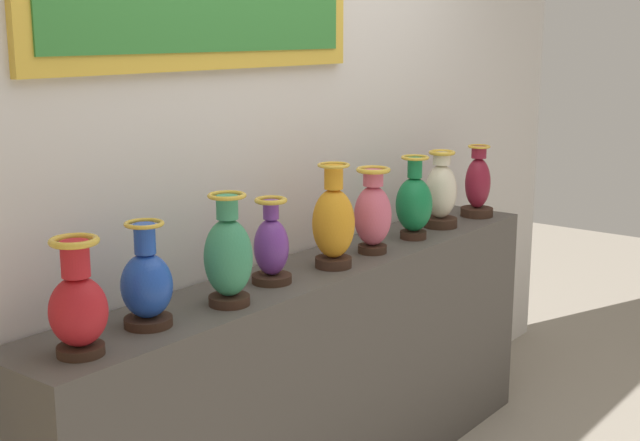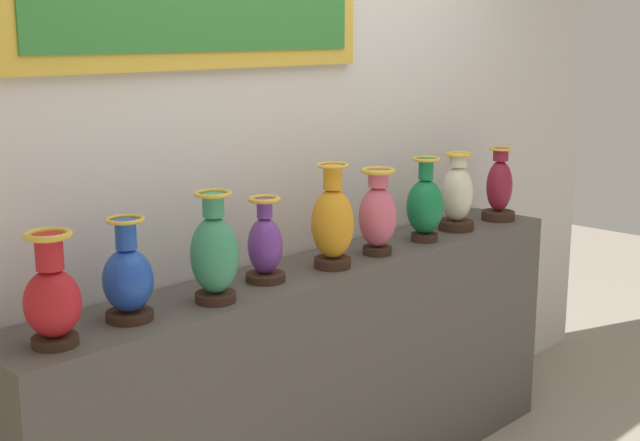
# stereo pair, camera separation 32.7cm
# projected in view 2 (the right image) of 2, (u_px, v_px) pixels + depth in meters

# --- Properties ---
(display_shelf) EXTENTS (2.65, 0.37, 0.98)m
(display_shelf) POSITION_uv_depth(u_px,v_px,m) (320.00, 386.00, 3.42)
(display_shelf) COLOR #4C4742
(display_shelf) RESTS_ON ground_plane
(back_wall) EXTENTS (4.76, 0.14, 2.62)m
(back_wall) POSITION_uv_depth(u_px,v_px,m) (273.00, 167.00, 3.39)
(back_wall) COLOR silver
(back_wall) RESTS_ON ground_plane
(vase_crimson) EXTENTS (0.16, 0.16, 0.33)m
(vase_crimson) POSITION_uv_depth(u_px,v_px,m) (52.00, 297.00, 2.44)
(vase_crimson) COLOR #382319
(vase_crimson) RESTS_ON display_shelf
(vase_sapphire) EXTENTS (0.16, 0.16, 0.32)m
(vase_sapphire) POSITION_uv_depth(u_px,v_px,m) (128.00, 279.00, 2.66)
(vase_sapphire) COLOR #382319
(vase_sapphire) RESTS_ON display_shelf
(vase_jade) EXTENTS (0.16, 0.16, 0.37)m
(vase_jade) POSITION_uv_depth(u_px,v_px,m) (214.00, 254.00, 2.83)
(vase_jade) COLOR #382319
(vase_jade) RESTS_ON display_shelf
(vase_violet) EXTENTS (0.14, 0.14, 0.31)m
(vase_violet) POSITION_uv_depth(u_px,v_px,m) (265.00, 246.00, 3.07)
(vase_violet) COLOR #382319
(vase_violet) RESTS_ON display_shelf
(vase_amber) EXTENTS (0.16, 0.16, 0.40)m
(vase_amber) POSITION_uv_depth(u_px,v_px,m) (333.00, 223.00, 3.24)
(vase_amber) COLOR #382319
(vase_amber) RESTS_ON display_shelf
(vase_rose) EXTENTS (0.15, 0.15, 0.35)m
(vase_rose) POSITION_uv_depth(u_px,v_px,m) (378.00, 214.00, 3.44)
(vase_rose) COLOR #382319
(vase_rose) RESTS_ON display_shelf
(vase_emerald) EXTENTS (0.16, 0.16, 0.36)m
(vase_emerald) POSITION_uv_depth(u_px,v_px,m) (425.00, 205.00, 3.66)
(vase_emerald) COLOR #382319
(vase_emerald) RESTS_ON display_shelf
(vase_ivory) EXTENTS (0.16, 0.16, 0.35)m
(vase_ivory) POSITION_uv_depth(u_px,v_px,m) (457.00, 195.00, 3.86)
(vase_ivory) COLOR #382319
(vase_ivory) RESTS_ON display_shelf
(vase_burgundy) EXTENTS (0.15, 0.15, 0.34)m
(vase_burgundy) POSITION_uv_depth(u_px,v_px,m) (499.00, 189.00, 4.07)
(vase_burgundy) COLOR #382319
(vase_burgundy) RESTS_ON display_shelf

